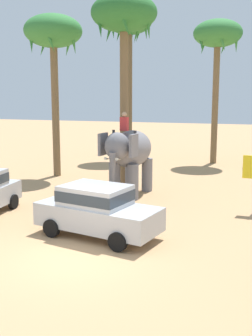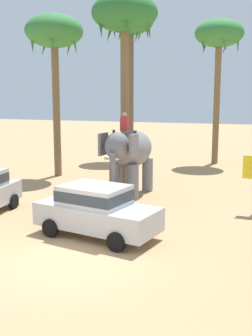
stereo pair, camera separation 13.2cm
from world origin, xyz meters
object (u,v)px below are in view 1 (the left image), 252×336
(palm_tree_near_hut, at_px, (53,36))
(palm_tree_leaning_seaward, at_px, (124,20))
(car_sedan_foreground, at_px, (97,209))
(palm_tree_behind_elephant, at_px, (129,28))
(elephant_with_mahout, at_px, (129,153))
(palm_tree_far_back, at_px, (218,39))

(palm_tree_near_hut, height_order, palm_tree_leaning_seaward, palm_tree_leaning_seaward)
(car_sedan_foreground, bearing_deg, palm_tree_behind_elephant, 105.33)
(palm_tree_near_hut, bearing_deg, palm_tree_behind_elephant, 76.87)
(elephant_with_mahout, distance_m, palm_tree_behind_elephant, 13.58)
(palm_tree_behind_elephant, relative_size, palm_tree_near_hut, 1.18)
(elephant_with_mahout, relative_size, palm_tree_behind_elephant, 0.37)
(palm_tree_behind_elephant, distance_m, palm_tree_far_back, 6.23)
(car_sedan_foreground, bearing_deg, elephant_with_mahout, 98.28)
(palm_tree_near_hut, xyz_separation_m, palm_tree_far_back, (7.94, 7.65, 0.49))
(palm_tree_behind_elephant, xyz_separation_m, palm_tree_leaning_seaward, (2.82, -9.05, -1.11))
(palm_tree_behind_elephant, distance_m, palm_tree_near_hut, 8.03)
(elephant_with_mahout, distance_m, palm_tree_far_back, 12.73)
(car_sedan_foreground, distance_m, palm_tree_far_back, 18.18)
(elephant_with_mahout, height_order, palm_tree_behind_elephant, palm_tree_behind_elephant)
(car_sedan_foreground, distance_m, palm_tree_near_hut, 12.91)
(palm_tree_far_back, relative_size, palm_tree_leaning_seaward, 1.01)
(palm_tree_behind_elephant, bearing_deg, palm_tree_leaning_seaward, -72.70)
(elephant_with_mahout, bearing_deg, palm_tree_leaning_seaward, 116.54)
(car_sedan_foreground, bearing_deg, palm_tree_leaning_seaward, 102.92)
(elephant_with_mahout, distance_m, palm_tree_near_hut, 8.59)
(car_sedan_foreground, xyz_separation_m, elephant_with_mahout, (-0.84, 5.76, 1.06))
(palm_tree_near_hut, bearing_deg, car_sedan_foreground, -54.55)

